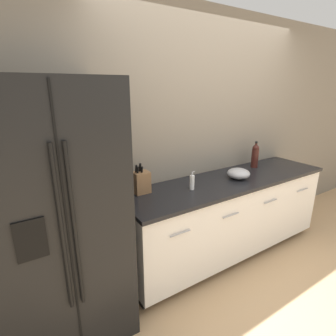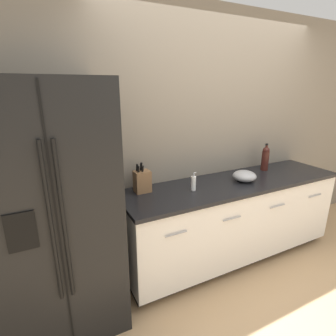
# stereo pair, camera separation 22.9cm
# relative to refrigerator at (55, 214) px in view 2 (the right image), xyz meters

# --- Properties ---
(ground_plane) EXTENTS (14.00, 14.00, 0.00)m
(ground_plane) POSITION_rel_refrigerator_xyz_m (1.65, -0.74, -0.95)
(ground_plane) COLOR tan
(wall_back) EXTENTS (10.00, 0.05, 2.60)m
(wall_back) POSITION_rel_refrigerator_xyz_m (1.65, 0.39, 0.35)
(wall_back) COLOR gray
(wall_back) RESTS_ON ground_plane
(counter_unit) EXTENTS (2.42, 0.64, 0.90)m
(counter_unit) POSITION_rel_refrigerator_xyz_m (1.73, 0.05, -0.49)
(counter_unit) COLOR black
(counter_unit) RESTS_ON ground_plane
(refrigerator) EXTENTS (0.86, 0.75, 1.89)m
(refrigerator) POSITION_rel_refrigerator_xyz_m (0.00, 0.00, 0.00)
(refrigerator) COLOR black
(refrigerator) RESTS_ON ground_plane
(knife_block) EXTENTS (0.14, 0.12, 0.28)m
(knife_block) POSITION_rel_refrigerator_xyz_m (0.77, 0.21, 0.06)
(knife_block) COLOR olive
(knife_block) RESTS_ON counter_unit
(wine_bottle) EXTENTS (0.08, 0.08, 0.31)m
(wine_bottle) POSITION_rel_refrigerator_xyz_m (2.28, 0.19, 0.10)
(wine_bottle) COLOR #3D1914
(wine_bottle) RESTS_ON counter_unit
(soap_dispenser) EXTENTS (0.05, 0.04, 0.18)m
(soap_dispenser) POSITION_rel_refrigerator_xyz_m (1.21, 0.03, 0.02)
(soap_dispenser) COLOR white
(soap_dispenser) RESTS_ON counter_unit
(mixing_bowl) EXTENTS (0.24, 0.24, 0.11)m
(mixing_bowl) POSITION_rel_refrigerator_xyz_m (1.81, 0.01, 0.01)
(mixing_bowl) COLOR #A3A3A5
(mixing_bowl) RESTS_ON counter_unit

